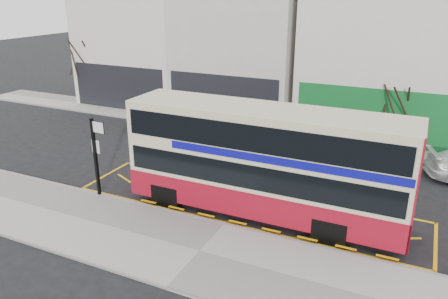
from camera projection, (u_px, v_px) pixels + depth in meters
The scene contains 14 objects.
ground at pixel (229, 222), 16.24m from camera, with size 120.00×120.00×0.00m, color black.
pavement at pixel (200, 252), 14.27m from camera, with size 40.00×4.00×0.15m, color #A7A59E.
kerb at pixel (225, 225), 15.90m from camera, with size 40.00×0.15×0.15m, color gray.
far_pavement at pixel (307, 136), 25.55m from camera, with size 50.00×3.00×0.15m, color #A7A59E.
road_markings at pixel (245, 204), 17.60m from camera, with size 14.00×3.40×0.01m, color #FFB60D, non-canonical shape.
terrace_far_left at pixel (149, 36), 32.66m from camera, with size 8.00×8.01×10.80m.
terrace_left at pixel (247, 33), 29.30m from camera, with size 8.00×8.01×11.80m.
terrace_green_shop at pixel (388, 44), 25.80m from camera, with size 9.00×8.01×11.30m.
double_decker_bus at pixel (266, 161), 16.10m from camera, with size 10.52×2.47×4.20m.
bus_stop_post at pixel (96, 150), 17.43m from camera, with size 0.81×0.17×3.28m.
car_silver at pixel (168, 118), 26.65m from camera, with size 1.74×4.32×1.47m, color #A9A8AD.
car_grey at pixel (323, 137), 23.47m from camera, with size 1.36×3.90×1.28m, color #3B3D43.
street_tree_left at pixel (82, 48), 31.27m from camera, with size 2.84×2.84×6.12m.
street_tree_right at pixel (398, 93), 22.76m from camera, with size 2.07×2.07×4.47m.
Camera 1 is at (5.91, -13.00, 8.20)m, focal length 35.00 mm.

